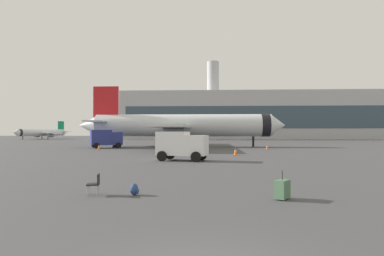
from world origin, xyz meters
name	(u,v)px	position (x,y,z in m)	size (l,w,h in m)	color
airplane_at_gate	(182,126)	(-4.46, 49.30, 3.66)	(35.60, 32.00, 10.50)	silver
airplane_taxiing	(42,133)	(-59.12, 105.61, 2.31)	(19.90, 21.70, 6.64)	silver
service_truck	(106,138)	(-16.16, 44.55, 1.61)	(5.28, 4.18, 2.90)	navy
cargo_van	(182,144)	(-2.30, 23.03, 1.45)	(4.74, 3.15, 2.60)	white
safety_cone_near	(99,147)	(-15.29, 38.72, 0.38)	(0.44, 0.44, 0.77)	#F2590C
safety_cone_mid	(267,147)	(8.81, 42.11, 0.36)	(0.44, 0.44, 0.73)	#F2590C
safety_cone_far	(235,152)	(3.10, 30.06, 0.39)	(0.44, 0.44, 0.79)	#F2590C
safety_cone_outer	(113,146)	(-15.22, 45.42, 0.31)	(0.44, 0.44, 0.63)	#F2590C
rolling_suitcase	(282,189)	(2.89, 6.95, 0.39)	(0.70, 0.75, 1.10)	#476B4C
traveller_backpack	(135,189)	(-2.93, 7.48, 0.23)	(0.36, 0.40, 0.48)	navy
gate_chair	(95,183)	(-4.54, 7.41, 0.50)	(0.57, 0.57, 0.86)	black
terminal_building	(250,116)	(15.52, 113.13, 8.46)	(91.89, 22.41, 28.73)	#B2B2B7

